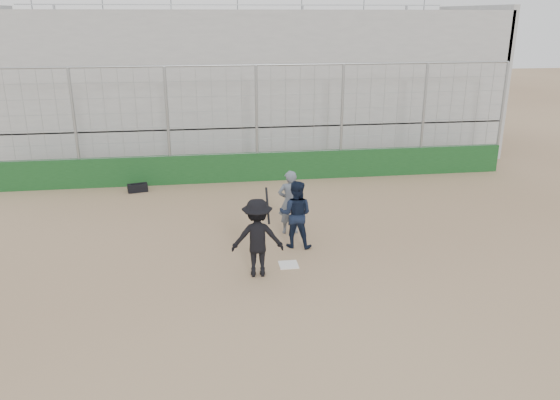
{
  "coord_description": "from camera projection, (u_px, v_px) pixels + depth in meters",
  "views": [
    {
      "loc": [
        -1.86,
        -11.5,
        5.6
      ],
      "look_at": [
        0.0,
        1.4,
        1.15
      ],
      "focal_mm": 35.0,
      "sensor_mm": 36.0,
      "label": 1
    }
  ],
  "objects": [
    {
      "name": "umpire",
      "position": [
        290.0,
        205.0,
        14.49
      ],
      "size": [
        0.65,
        0.43,
        1.57
      ],
      "primitive_type": "imported",
      "rotation": [
        0.0,
        0.0,
        3.12
      ],
      "color": "slate",
      "rests_on": "ground"
    },
    {
      "name": "batter_at_plate",
      "position": [
        257.0,
        238.0,
        12.09
      ],
      "size": [
        1.21,
        0.82,
        1.95
      ],
      "color": "black",
      "rests_on": "ground"
    },
    {
      "name": "bleachers",
      "position": [
        244.0,
        81.0,
        23.08
      ],
      "size": [
        20.25,
        6.7,
        6.98
      ],
      "color": "gray",
      "rests_on": "ground"
    },
    {
      "name": "backstop",
      "position": [
        257.0,
        154.0,
        19.08
      ],
      "size": [
        18.1,
        0.25,
        4.04
      ],
      "color": "#133C18",
      "rests_on": "ground"
    },
    {
      "name": "equipment_bag",
      "position": [
        138.0,
        188.0,
        18.09
      ],
      "size": [
        0.68,
        0.41,
        0.31
      ],
      "color": "black",
      "rests_on": "ground"
    },
    {
      "name": "home_plate",
      "position": [
        288.0,
        265.0,
        12.83
      ],
      "size": [
        0.44,
        0.44,
        0.02
      ],
      "primitive_type": "cube",
      "color": "white",
      "rests_on": "ground"
    },
    {
      "name": "catcher_crouched",
      "position": [
        296.0,
        225.0,
        13.66
      ],
      "size": [
        1.03,
        0.92,
        1.18
      ],
      "color": "black",
      "rests_on": "ground"
    },
    {
      "name": "ground",
      "position": [
        288.0,
        265.0,
        12.83
      ],
      "size": [
        90.0,
        90.0,
        0.0
      ],
      "primitive_type": "plane",
      "color": "brown",
      "rests_on": "ground"
    }
  ]
}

